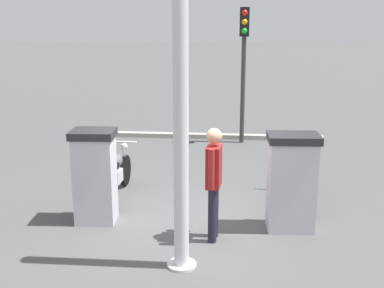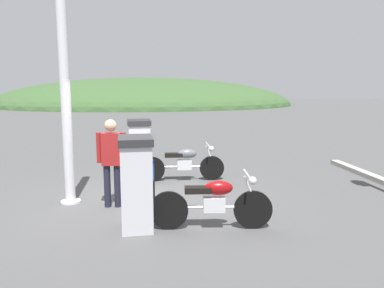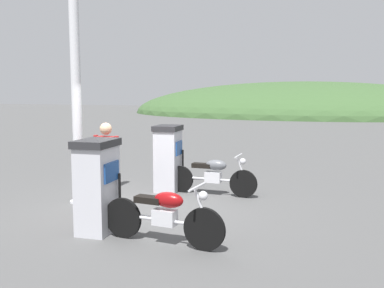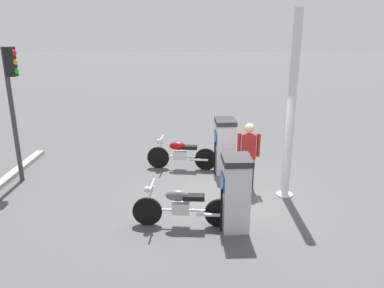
% 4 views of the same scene
% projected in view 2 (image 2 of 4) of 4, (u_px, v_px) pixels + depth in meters
% --- Properties ---
extents(ground_plane, '(120.00, 120.00, 0.00)m').
position_uv_depth(ground_plane, '(142.00, 200.00, 7.90)').
color(ground_plane, '#4C4C4C').
extents(fuel_pump_near, '(0.61, 0.82, 1.55)m').
position_uv_depth(fuel_pump_near, '(136.00, 182.00, 6.23)').
color(fuel_pump_near, silver).
rests_on(fuel_pump_near, ground).
extents(fuel_pump_far, '(0.62, 0.73, 1.55)m').
position_uv_depth(fuel_pump_far, '(140.00, 150.00, 9.32)').
color(fuel_pump_far, silver).
rests_on(fuel_pump_far, ground).
extents(motorcycle_near_pump, '(2.05, 0.56, 0.96)m').
position_uv_depth(motorcycle_near_pump, '(213.00, 202.00, 6.24)').
color(motorcycle_near_pump, black).
rests_on(motorcycle_near_pump, ground).
extents(motorcycle_far_pump, '(2.12, 0.56, 0.95)m').
position_uv_depth(motorcycle_far_pump, '(184.00, 163.00, 9.46)').
color(motorcycle_far_pump, black).
rests_on(motorcycle_far_pump, ground).
extents(attendant_person, '(0.58, 0.25, 1.73)m').
position_uv_depth(attendant_person, '(111.00, 157.00, 7.31)').
color(attendant_person, '#1E1E2D').
rests_on(attendant_person, ground).
extents(canopy_support_pole, '(0.40, 0.40, 4.40)m').
position_uv_depth(canopy_support_pole, '(66.00, 99.00, 7.41)').
color(canopy_support_pole, silver).
rests_on(canopy_support_pole, ground).
extents(distant_hill_main, '(24.45, 18.83, 6.47)m').
position_uv_depth(distant_hill_main, '(114.00, 105.00, 47.12)').
color(distant_hill_main, '#38562D').
rests_on(distant_hill_main, ground).
extents(distant_hill_secondary, '(36.99, 26.57, 6.85)m').
position_uv_depth(distant_hill_secondary, '(145.00, 105.00, 47.46)').
color(distant_hill_secondary, '#38562D').
rests_on(distant_hill_secondary, ground).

